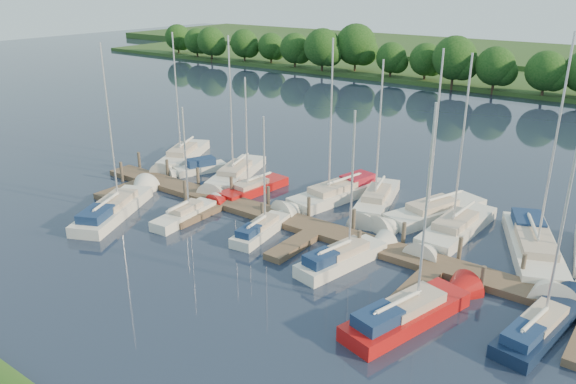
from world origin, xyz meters
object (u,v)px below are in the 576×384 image
Objects in this scene: motorboat at (199,169)px; sailboat_n_5 at (376,202)px; sailboat_s_2 at (262,229)px; sailboat_n_0 at (182,158)px; dock at (313,233)px.

sailboat_n_5 is (15.40, 2.18, -0.04)m from motorboat.
sailboat_n_5 is 1.37× the size of sailboat_s_2.
sailboat_n_5 is at bearing 59.29° from sailboat_s_2.
sailboat_s_2 reaches higher than motorboat.
sailboat_n_0 is 3.75m from motorboat.
sailboat_n_5 is (0.77, 6.79, 0.08)m from dock.
motorboat is at bearing -7.66° from sailboat_n_5.
sailboat_n_0 is 18.89m from sailboat_n_5.
sailboat_n_0 reaches higher than motorboat.
sailboat_n_5 reaches higher than sailboat_s_2.
motorboat is 13.39m from sailboat_s_2.
dock is 3.72× the size of sailboat_n_5.
sailboat_n_0 is at bearing -13.36° from sailboat_n_5.
dock is 19.07m from sailboat_n_0.
dock is 8.13× the size of motorboat.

